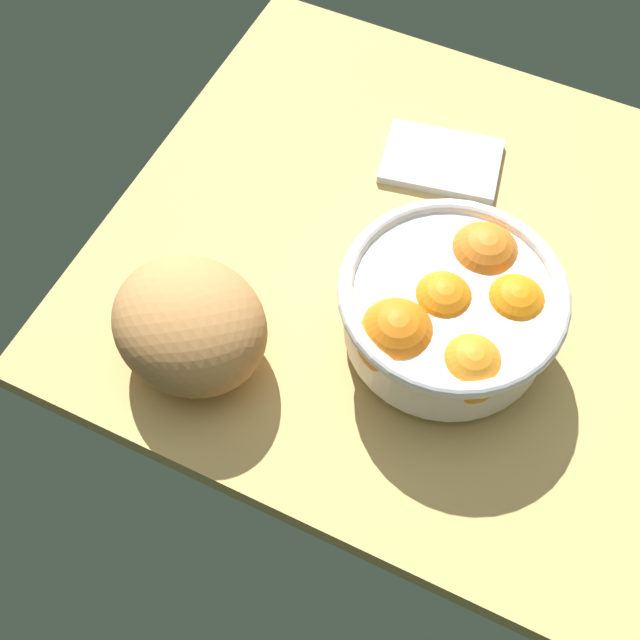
# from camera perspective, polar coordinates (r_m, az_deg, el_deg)

# --- Properties ---
(ground_plane) EXTENTS (0.70, 0.64, 0.03)m
(ground_plane) POSITION_cam_1_polar(r_m,az_deg,el_deg) (0.92, 7.30, 3.80)
(ground_plane) COLOR tan
(fruit_bowl) EXTENTS (0.22, 0.22, 0.11)m
(fruit_bowl) POSITION_cam_1_polar(r_m,az_deg,el_deg) (0.80, 9.20, 0.71)
(fruit_bowl) COLOR white
(fruit_bowl) RESTS_ON ground
(bread_loaf) EXTENTS (0.19, 0.18, 0.11)m
(bread_loaf) POSITION_cam_1_polar(r_m,az_deg,el_deg) (0.80, -9.12, -0.34)
(bread_loaf) COLOR tan
(bread_loaf) RESTS_ON ground
(napkin_folded) EXTENTS (0.15, 0.12, 0.01)m
(napkin_folded) POSITION_cam_1_polar(r_m,az_deg,el_deg) (0.99, 8.51, 10.97)
(napkin_folded) COLOR #B3B8CD
(napkin_folded) RESTS_ON ground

